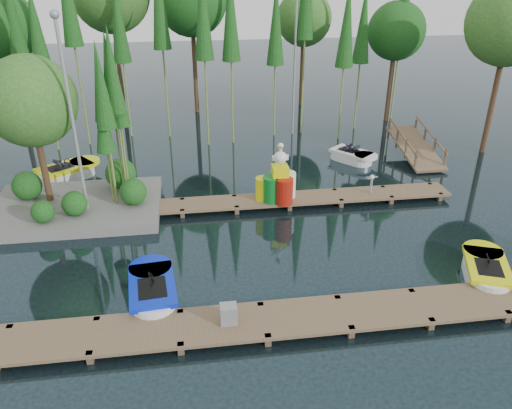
{
  "coord_description": "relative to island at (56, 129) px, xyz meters",
  "views": [
    {
      "loc": [
        -1.64,
        -14.58,
        8.73
      ],
      "look_at": [
        0.5,
        0.5,
        1.1
      ],
      "focal_mm": 35.0,
      "sensor_mm": 36.0,
      "label": 1
    }
  ],
  "objects": [
    {
      "name": "lamp_island",
      "position": [
        0.8,
        -0.79,
        1.08
      ],
      "size": [
        0.3,
        0.3,
        7.25
      ],
      "color": "gray",
      "rests_on": "ground"
    },
    {
      "name": "boat_yellow_near",
      "position": [
        13.23,
        -6.51,
        -2.93
      ],
      "size": [
        2.05,
        2.86,
        0.88
      ],
      "rotation": [
        0.0,
        0.0,
        -0.29
      ],
      "color": "white",
      "rests_on": "ground"
    },
    {
      "name": "boat_blue",
      "position": [
        3.39,
        -6.15,
        -2.91
      ],
      "size": [
        1.5,
        2.88,
        0.93
      ],
      "rotation": [
        0.0,
        0.0,
        0.1
      ],
      "color": "white",
      "rests_on": "ground"
    },
    {
      "name": "lamp_rear",
      "position": [
        10.3,
        7.71,
        1.08
      ],
      "size": [
        0.3,
        0.3,
        7.25
      ],
      "color": "gray",
      "rests_on": "ground"
    },
    {
      "name": "boat_yellow_far",
      "position": [
        -0.68,
        3.04,
        -2.88
      ],
      "size": [
        3.08,
        2.76,
        1.44
      ],
      "rotation": [
        0.0,
        0.0,
        0.29
      ],
      "color": "white",
      "rests_on": "ground"
    },
    {
      "name": "utility_cabinet",
      "position": [
        5.38,
        -7.79,
        -2.62
      ],
      "size": [
        0.43,
        0.36,
        0.52
      ],
      "primitive_type": "cube",
      "color": "gray",
      "rests_on": "near_dock"
    },
    {
      "name": "far_dock",
      "position": [
        7.3,
        -0.79,
        -2.95
      ],
      "size": [
        15.0,
        1.2,
        0.5
      ],
      "color": "brown",
      "rests_on": "ground"
    },
    {
      "name": "yellow_barrel",
      "position": [
        7.36,
        -0.79,
        -2.44
      ],
      "size": [
        0.59,
        0.59,
        0.89
      ],
      "primitive_type": "cylinder",
      "color": "#DBE40C",
      "rests_on": "far_dock"
    },
    {
      "name": "island",
      "position": [
        0.0,
        0.0,
        0.0
      ],
      "size": [
        6.2,
        4.2,
        6.75
      ],
      "color": "slate",
      "rests_on": "ground"
    },
    {
      "name": "near_dock",
      "position": [
        6.3,
        -7.79,
        -2.95
      ],
      "size": [
        18.0,
        1.5,
        0.5
      ],
      "color": "brown",
      "rests_on": "ground"
    },
    {
      "name": "drum_cluster",
      "position": [
        8.01,
        -0.95,
        -2.21
      ],
      "size": [
        1.33,
        1.22,
        2.29
      ],
      "color": "#0C6C1F",
      "rests_on": "far_dock"
    },
    {
      "name": "tree_screen",
      "position": [
        4.26,
        7.31,
        2.93
      ],
      "size": [
        34.42,
        18.53,
        10.31
      ],
      "color": "#462F1D",
      "rests_on": "ground"
    },
    {
      "name": "ramp",
      "position": [
        15.3,
        3.21,
        -2.6
      ],
      "size": [
        1.5,
        3.94,
        1.49
      ],
      "color": "brown",
      "rests_on": "ground"
    },
    {
      "name": "boat_white_far",
      "position": [
        12.24,
        3.32,
        -2.93
      ],
      "size": [
        2.34,
        2.53,
        1.13
      ],
      "rotation": [
        0.0,
        0.0,
        -0.19
      ],
      "color": "white",
      "rests_on": "ground"
    },
    {
      "name": "seagull_post",
      "position": [
        11.67,
        -0.79,
        -2.37
      ],
      "size": [
        0.47,
        0.26,
        0.76
      ],
      "color": "gray",
      "rests_on": "far_dock"
    },
    {
      "name": "ground_plane",
      "position": [
        6.3,
        -3.29,
        -3.18
      ],
      "size": [
        90.0,
        90.0,
        0.0
      ],
      "primitive_type": "plane",
      "color": "#1C2D34"
    }
  ]
}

